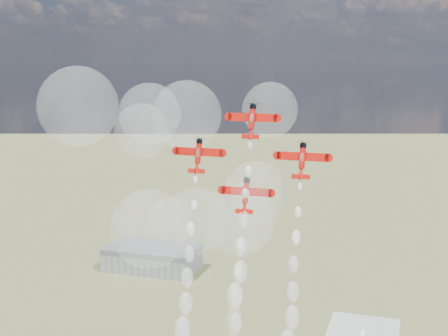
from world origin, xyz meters
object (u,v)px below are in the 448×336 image
(hangar, at_px, (152,258))
(plane_right, at_px, (302,160))
(plane_lead, at_px, (252,121))
(plane_left, at_px, (198,155))
(plane_slot, at_px, (246,195))

(hangar, bearing_deg, plane_right, -56.21)
(plane_lead, bearing_deg, plane_left, -168.37)
(plane_lead, height_order, plane_right, plane_lead)
(plane_left, bearing_deg, plane_slot, -11.63)
(plane_right, relative_size, plane_slot, 1.00)
(hangar, bearing_deg, plane_lead, -58.80)
(plane_left, distance_m, plane_right, 24.73)
(plane_left, relative_size, plane_slot, 1.00)
(hangar, xyz_separation_m, plane_left, (89.18, -170.21, 86.59))
(hangar, relative_size, plane_left, 4.26)
(plane_lead, bearing_deg, hangar, 121.20)
(plane_right, bearing_deg, hangar, 123.79)
(plane_right, height_order, plane_slot, plane_right)
(plane_right, bearing_deg, plane_slot, -168.37)
(plane_left, bearing_deg, plane_right, 0.00)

